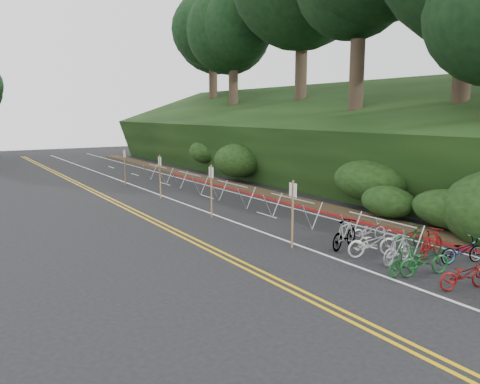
# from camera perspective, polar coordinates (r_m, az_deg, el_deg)

# --- Properties ---
(ground) EXTENTS (120.00, 120.00, 0.00)m
(ground) POSITION_cam_1_polar(r_m,az_deg,el_deg) (13.66, 17.94, -11.84)
(ground) COLOR black
(ground) RESTS_ON ground
(road_markings) EXTENTS (7.47, 80.00, 0.01)m
(road_markings) POSITION_cam_1_polar(r_m,az_deg,el_deg) (21.48, -2.23, -3.53)
(road_markings) COLOR gold
(road_markings) RESTS_ON ground
(red_curb) EXTENTS (0.25, 28.00, 0.10)m
(red_curb) POSITION_cam_1_polar(r_m,az_deg,el_deg) (25.82, 5.31, -1.22)
(red_curb) COLOR maroon
(red_curb) RESTS_ON ground
(embankment) EXTENTS (14.30, 48.14, 9.11)m
(embankment) POSITION_cam_1_polar(r_m,az_deg,el_deg) (35.48, 7.59, 5.79)
(embankment) COLOR black
(embankment) RESTS_ON ground
(tree_cluster) EXTENTS (32.79, 54.32, 18.99)m
(tree_cluster) POSITION_cam_1_polar(r_m,az_deg,el_deg) (36.54, 0.58, 20.59)
(tree_cluster) COLOR #2D2319
(tree_cluster) RESTS_ON ground
(bike_racks_rest) EXTENTS (1.14, 23.00, 1.17)m
(bike_racks_rest) POSITION_cam_1_polar(r_m,az_deg,el_deg) (24.95, -0.97, 0.32)
(bike_racks_rest) COLOR #A1A2A4
(bike_racks_rest) RESTS_ON ground
(signposts_rest) EXTENTS (0.08, 18.40, 2.50)m
(signposts_rest) POSITION_cam_1_polar(r_m,az_deg,el_deg) (24.59, -6.96, 1.46)
(signposts_rest) COLOR brown
(signposts_rest) RESTS_ON ground
(bike_front) EXTENTS (0.44, 1.50, 0.89)m
(bike_front) POSITION_cam_1_polar(r_m,az_deg,el_deg) (15.20, 19.44, -7.94)
(bike_front) COLOR #144C1E
(bike_front) RESTS_ON ground
(bike_valet) EXTENTS (3.13, 8.95, 1.09)m
(bike_valet) POSITION_cam_1_polar(r_m,az_deg,el_deg) (16.01, 23.70, -7.22)
(bike_valet) COLOR slate
(bike_valet) RESTS_ON ground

